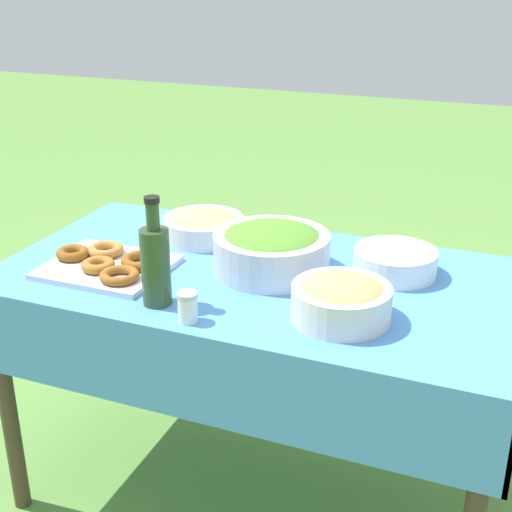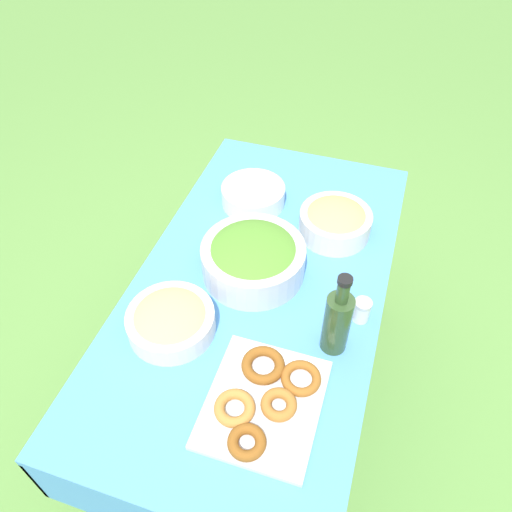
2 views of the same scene
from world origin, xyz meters
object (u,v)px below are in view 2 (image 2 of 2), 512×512
Objects in this scene: pasta_bowl at (171,320)px; bread_bowl at (335,221)px; donut_platter at (264,399)px; salad_bowl at (253,257)px; olive_oil_bottle at (337,321)px; plate_stack at (253,195)px.

pasta_bowl is 0.65m from bread_bowl.
pasta_bowl is 0.35m from donut_platter.
donut_platter is 1.48× the size of bread_bowl.
olive_oil_bottle is at bearing -123.18° from salad_bowl.
salad_bowl is 1.14× the size of olive_oil_bottle.
pasta_bowl is (-0.28, 0.15, -0.02)m from salad_bowl.
donut_platter is 1.27× the size of olive_oil_bottle.
olive_oil_bottle is (0.23, -0.13, 0.09)m from donut_platter.
donut_platter is 0.28m from olive_oil_bottle.
bread_bowl is at bearing -3.43° from donut_platter.
pasta_bowl is at bearing 151.60° from salad_bowl.
salad_bowl reaches higher than donut_platter.
donut_platter is 0.69m from bread_bowl.
pasta_bowl is at bearing 146.32° from bread_bowl.
salad_bowl reaches higher than plate_stack.
plate_stack is (0.61, -0.05, -0.01)m from pasta_bowl.
donut_platter is (-0.14, -0.32, -0.03)m from pasta_bowl.
pasta_bowl is 1.10× the size of plate_stack.
salad_bowl is at bearing 21.51° from donut_platter.
plate_stack is at bearing 77.99° from bread_bowl.
olive_oil_bottle is at bearing -142.14° from plate_stack.
plate_stack is at bearing 37.86° from olive_oil_bottle.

